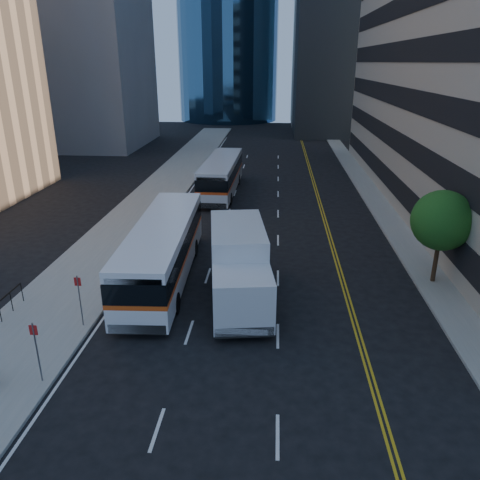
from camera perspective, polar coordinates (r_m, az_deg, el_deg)
The scene contains 8 objects.
ground at distance 19.68m, azimuth 3.12°, elevation -14.66°, with size 160.00×160.00×0.00m, color black.
sidewalk_west at distance 43.88m, azimuth -9.91°, elevation 5.59°, with size 5.00×90.00×0.15m, color gray.
sidewalk_east at distance 43.46m, azimuth 15.99°, elevation 4.93°, with size 2.00×90.00×0.15m, color gray.
midrise_west at distance 73.88m, azimuth -19.91°, elevation 24.50°, with size 18.00×18.00×35.00m, color gray.
street_tree at distance 26.74m, azimuth 23.42°, elevation 2.19°, with size 3.20×3.20×5.10m.
bus_front at distance 26.06m, azimuth -9.36°, elevation -1.12°, with size 3.28×12.80×3.27m.
bus_rear at distance 43.41m, azimuth -2.27°, elevation 7.95°, with size 2.92×12.25×3.15m.
box_truck at distance 23.25m, azimuth -0.14°, elevation -3.16°, with size 3.71×8.05×3.71m.
Camera 1 is at (0.19, -16.02, 11.44)m, focal length 35.00 mm.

